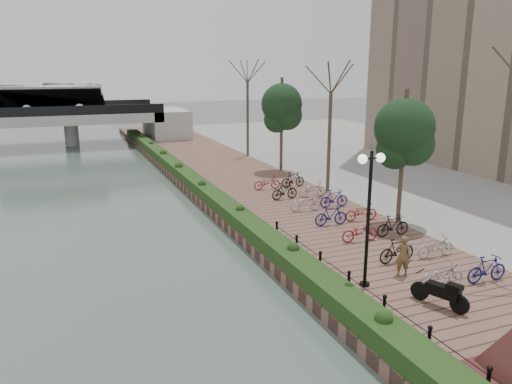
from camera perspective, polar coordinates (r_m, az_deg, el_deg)
ground at (r=15.02m, az=12.01°, el=-18.26°), size 220.00×220.00×0.00m
promenade at (r=31.10m, az=0.36°, el=-0.32°), size 8.00×75.00×0.50m
inland_pavement at (r=39.84m, az=22.22°, el=1.81°), size 24.00×75.00×0.50m
hedge at (r=32.24m, az=-6.93°, el=1.09°), size 1.10×56.00×0.60m
chain_fence at (r=16.77m, az=12.40°, el=-11.37°), size 0.10×14.10×0.70m
lamppost at (r=17.16m, az=12.88°, el=0.22°), size 1.02×0.32×4.79m
motorcycle at (r=17.23m, az=20.24°, el=-10.62°), size 1.09×1.74×1.04m
pedestrian at (r=19.18m, az=16.42°, el=-6.98°), size 0.65×0.53×1.53m
bicycle_parking at (r=24.95m, az=10.25°, el=-2.46°), size 2.40×17.32×1.00m
street_trees at (r=28.06m, az=11.76°, el=4.98°), size 3.20×37.12×6.80m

